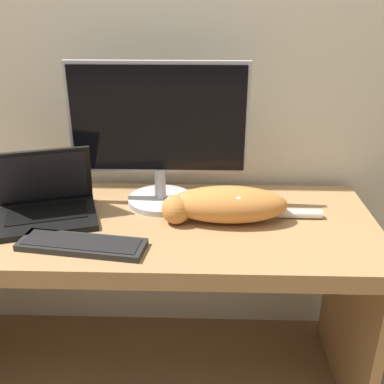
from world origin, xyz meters
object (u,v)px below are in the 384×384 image
(monitor, at_px, (159,133))
(laptop, at_px, (46,204))
(cat, at_px, (225,204))
(external_keyboard, at_px, (82,245))

(monitor, distance_m, laptop, 0.46)
(monitor, distance_m, cat, 0.34)
(external_keyboard, bearing_deg, laptop, 139.02)
(monitor, relative_size, laptop, 1.61)
(laptop, distance_m, external_keyboard, 0.26)
(laptop, bearing_deg, cat, -18.16)
(monitor, height_order, external_keyboard, monitor)
(external_keyboard, height_order, cat, cat)
(laptop, bearing_deg, external_keyboard, -66.65)
(monitor, xyz_separation_m, cat, (0.23, -0.14, -0.20))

